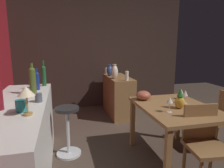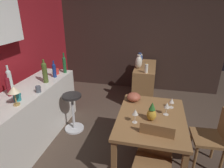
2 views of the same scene
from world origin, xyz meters
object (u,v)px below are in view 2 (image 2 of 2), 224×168
at_px(wine_bottle_green, 64,64).
at_px(vase_ceramic_ivory, 139,62).
at_px(wine_bottle_cobalt, 54,70).
at_px(wine_bottle_olive, 45,72).
at_px(pillar_candle_tall, 146,69).
at_px(cup_red, 56,71).
at_px(wine_glass_left, 167,106).
at_px(counter_lamp, 14,91).
at_px(bar_stool, 73,111).
at_px(wine_bottle_ruby, 8,86).
at_px(vase_ceramic_blue, 140,59).
at_px(chair_near_window, 153,160).
at_px(pillar_candle_short, 141,57).
at_px(wine_bottle_clear, 10,79).
at_px(dining_table, 151,123).
at_px(cup_teal, 17,97).
at_px(cup_slate, 38,89).
at_px(wine_glass_center, 172,101).
at_px(sideboard_cabinet, 144,83).
at_px(chair_by_doorway, 213,137).
at_px(fruit_bowl, 134,97).
at_px(pineapple_centerpiece, 152,113).
at_px(wine_glass_right, 135,113).

relative_size(wine_bottle_green, vase_ceramic_ivory, 1.30).
distance_m(wine_bottle_cobalt, vase_ceramic_ivory, 1.72).
relative_size(wine_bottle_olive, pillar_candle_tall, 1.90).
distance_m(wine_bottle_green, cup_red, 0.20).
relative_size(wine_glass_left, counter_lamp, 0.69).
xyz_separation_m(bar_stool, vase_ceramic_ivory, (1.25, -0.97, 0.59)).
height_order(wine_bottle_green, pillar_candle_tall, wine_bottle_green).
relative_size(wine_bottle_ruby, vase_ceramic_blue, 1.33).
relative_size(chair_near_window, pillar_candle_short, 5.39).
relative_size(bar_stool, wine_bottle_clear, 1.78).
relative_size(dining_table, cup_teal, 8.92).
relative_size(wine_glass_left, cup_slate, 1.63).
distance_m(wine_glass_center, wine_bottle_cobalt, 1.99).
xyz_separation_m(wine_glass_left, counter_lamp, (-0.46, 1.85, 0.23)).
bearing_deg(cup_slate, counter_lamp, 172.97).
xyz_separation_m(sideboard_cabinet, cup_teal, (-2.20, 1.53, 0.55)).
height_order(bar_stool, cup_slate, cup_slate).
height_order(wine_glass_left, wine_bottle_ruby, wine_bottle_ruby).
xyz_separation_m(chair_by_doorway, fruit_bowl, (0.28, 1.09, 0.33)).
xyz_separation_m(dining_table, wine_bottle_olive, (0.40, 1.72, 0.44)).
xyz_separation_m(pineapple_centerpiece, vase_ceramic_blue, (2.17, 0.36, 0.09)).
height_order(pineapple_centerpiece, wine_bottle_olive, wine_bottle_olive).
bearing_deg(sideboard_cabinet, chair_near_window, -173.65).
xyz_separation_m(wine_glass_center, counter_lamp, (-0.67, 1.93, 0.26)).
bearing_deg(wine_bottle_clear, wine_glass_left, -87.81).
relative_size(wine_bottle_cobalt, pillar_candle_short, 1.80).
bearing_deg(pillar_candle_short, wine_bottle_clear, 144.90).
distance_m(wine_bottle_olive, vase_ceramic_ivory, 1.91).
relative_size(dining_table, wine_glass_center, 8.14).
height_order(wine_bottle_ruby, vase_ceramic_ivory, wine_bottle_ruby).
bearing_deg(wine_glass_right, cup_red, 57.56).
distance_m(chair_by_doorway, wine_glass_right, 1.12).
bearing_deg(cup_red, pillar_candle_short, -40.78).
height_order(cup_slate, pillar_candle_short, cup_slate).
bearing_deg(fruit_bowl, chair_near_window, -159.14).
distance_m(chair_by_doorway, bar_stool, 2.17).
bearing_deg(wine_bottle_cobalt, vase_ceramic_ivory, -51.50).
relative_size(cup_slate, vase_ceramic_ivory, 0.37).
distance_m(cup_teal, counter_lamp, 0.20).
distance_m(wine_glass_center, fruit_bowl, 0.54).
xyz_separation_m(dining_table, wine_glass_center, (0.30, -0.25, 0.20)).
bearing_deg(chair_near_window, wine_bottle_olive, 63.19).
bearing_deg(cup_red, bar_stool, -128.39).
bearing_deg(chair_by_doorway, counter_lamp, 100.99).
height_order(pineapple_centerpiece, counter_lamp, counter_lamp).
distance_m(fruit_bowl, vase_ceramic_ivory, 1.35).
xyz_separation_m(wine_glass_left, wine_bottle_green, (0.82, 1.81, 0.20)).
xyz_separation_m(chair_by_doorway, wine_glass_center, (0.19, 0.55, 0.36)).
xyz_separation_m(counter_lamp, pillar_candle_short, (2.77, -1.31, -0.21)).
bearing_deg(dining_table, cup_teal, 98.53).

